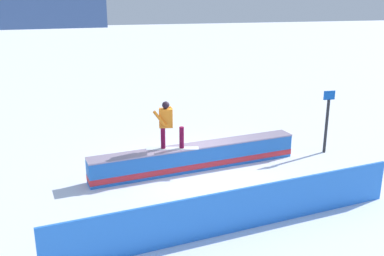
{
  "coord_description": "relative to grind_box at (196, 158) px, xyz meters",
  "views": [
    {
      "loc": [
        3.1,
        12.43,
        5.37
      ],
      "look_at": [
        0.38,
        1.06,
        1.69
      ],
      "focal_mm": 41.22,
      "sensor_mm": 36.0,
      "label": 1
    }
  ],
  "objects": [
    {
      "name": "snowboarder",
      "position": [
        0.89,
        0.1,
        1.23
      ],
      "size": [
        1.6,
        0.57,
        1.47
      ],
      "color": "silver",
      "rests_on": "grind_box"
    },
    {
      "name": "grind_box",
      "position": [
        0.0,
        0.0,
        0.0
      ],
      "size": [
        6.71,
        1.71,
        0.78
      ],
      "color": "blue",
      "rests_on": "ground_plane"
    },
    {
      "name": "ground_plane",
      "position": [
        0.0,
        0.0,
        -0.35
      ],
      "size": [
        120.0,
        120.0,
        0.0
      ],
      "primitive_type": "plane",
      "color": "white"
    },
    {
      "name": "safety_fence",
      "position": [
        0.0,
        3.87,
        0.18
      ],
      "size": [
        8.61,
        1.5,
        1.07
      ],
      "primitive_type": "cube",
      "rotation": [
        0.0,
        0.0,
        0.17
      ],
      "color": "blue",
      "rests_on": "ground_plane"
    },
    {
      "name": "trail_marker",
      "position": [
        -4.66,
        -0.4,
        0.8
      ],
      "size": [
        0.4,
        0.1,
        2.17
      ],
      "color": "#262628",
      "rests_on": "ground_plane"
    }
  ]
}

